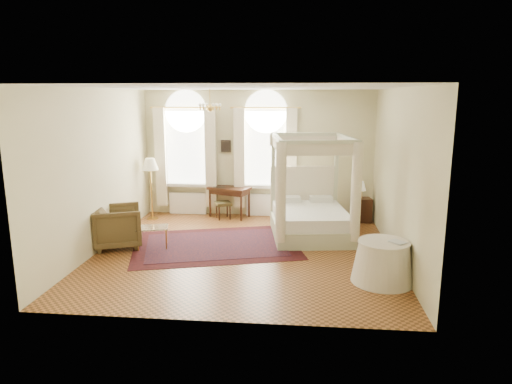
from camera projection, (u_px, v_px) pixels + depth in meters
ground at (244, 251)px, 9.40m from camera, size 6.00×6.00×0.00m
room_walls at (244, 156)px, 8.99m from camera, size 6.00×6.00×6.00m
window_left at (186, 160)px, 12.07m from camera, size 1.62×0.27×3.29m
window_right at (265, 161)px, 11.87m from camera, size 1.62×0.27×3.29m
chandelier at (210, 107)px, 10.05m from camera, size 0.51×0.45×0.50m
wall_pictures at (261, 145)px, 11.89m from camera, size 2.54×0.03×0.39m
canopy_bed at (310, 214)px, 10.32m from camera, size 2.00×2.33×2.29m
nightstand at (362, 210)px, 11.59m from camera, size 0.47×0.43×0.61m
nightstand_lamp at (360, 187)px, 11.50m from camera, size 0.29×0.29×0.43m
writing_desk at (229, 191)px, 11.96m from camera, size 1.20×0.91×0.80m
laptop at (219, 187)px, 11.90m from camera, size 0.36×0.27×0.03m
stool at (223, 205)px, 11.84m from camera, size 0.51×0.51×0.44m
armchair at (118, 226)px, 9.62m from camera, size 1.25×1.24×0.88m
coffee_table at (152, 229)px, 9.56m from camera, size 0.76×0.62×0.45m
floor_lamp at (150, 167)px, 11.61m from camera, size 0.41×0.41×1.59m
oriental_rug at (216, 245)px, 9.80m from camera, size 3.97×3.30×0.01m
side_table at (383, 262)px, 7.80m from camera, size 1.06×1.06×0.73m
book at (394, 243)px, 7.59m from camera, size 0.32×0.33×0.02m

